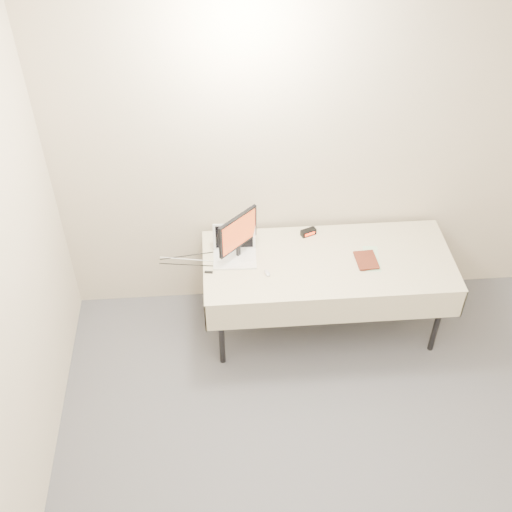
{
  "coord_description": "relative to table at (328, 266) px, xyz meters",
  "views": [
    {
      "loc": [
        -0.81,
        -1.43,
        3.93
      ],
      "look_at": [
        -0.54,
        1.99,
        0.86
      ],
      "focal_mm": 45.0,
      "sensor_mm": 36.0,
      "label": 1
    }
  ],
  "objects": [
    {
      "name": "book",
      "position": [
        0.2,
        -0.04,
        0.16
      ],
      "size": [
        0.15,
        0.03,
        0.2
      ],
      "primitive_type": "imported",
      "rotation": [
        0.0,
        0.0,
        0.05
      ],
      "color": "maroon",
      "rests_on": "table"
    },
    {
      "name": "laptop",
      "position": [
        -0.69,
        0.11,
        0.12
      ],
      "size": [
        0.33,
        0.28,
        0.22
      ],
      "rotation": [
        0.0,
        0.0,
        -0.04
      ],
      "color": "white",
      "rests_on": "table"
    },
    {
      "name": "paper_form",
      "position": [
        0.32,
        -0.01,
        0.06
      ],
      "size": [
        0.14,
        0.29,
        0.0
      ],
      "primitive_type": "cube",
      "rotation": [
        0.0,
        0.0,
        -0.1
      ],
      "color": "#ACD5AA",
      "rests_on": "table"
    },
    {
      "name": "clicker",
      "position": [
        -0.47,
        -0.11,
        0.07
      ],
      "size": [
        0.06,
        0.08,
        0.02
      ],
      "primitive_type": "ellipsoid",
      "rotation": [
        0.0,
        0.0,
        0.28
      ],
      "color": "#BCBCBF",
      "rests_on": "table"
    },
    {
      "name": "alarm_clock",
      "position": [
        -0.11,
        0.3,
        0.09
      ],
      "size": [
        0.13,
        0.09,
        0.05
      ],
      "rotation": [
        0.0,
        0.0,
        0.39
      ],
      "color": "black",
      "rests_on": "table"
    },
    {
      "name": "table",
      "position": [
        0.0,
        0.0,
        0.0
      ],
      "size": [
        1.86,
        0.81,
        0.74
      ],
      "color": "black",
      "rests_on": "ground"
    },
    {
      "name": "usb_dongle",
      "position": [
        -0.89,
        -0.07,
        0.07
      ],
      "size": [
        0.06,
        0.03,
        0.01
      ],
      "primitive_type": "cube",
      "rotation": [
        0.0,
        0.0,
        -0.15
      ],
      "color": "black",
      "rests_on": "table"
    },
    {
      "name": "back_wall",
      "position": [
        0.0,
        0.45,
        0.67
      ],
      "size": [
        4.0,
        0.1,
        2.7
      ],
      "primitive_type": "cube",
      "color": "beige",
      "rests_on": "ground"
    },
    {
      "name": "monitor",
      "position": [
        -0.66,
        0.08,
        0.29
      ],
      "size": [
        0.29,
        0.27,
        0.38
      ],
      "rotation": [
        0.0,
        0.0,
        0.75
      ],
      "color": "black",
      "rests_on": "table"
    }
  ]
}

